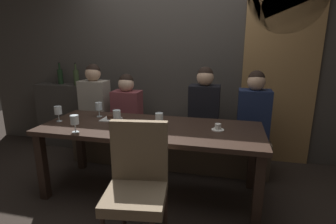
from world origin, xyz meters
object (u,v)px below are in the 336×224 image
object	(u,v)px
dining_table	(151,135)
wine_bottle_dark_red	(60,76)
diner_far_end	(204,103)
wine_glass_far_right	(58,111)
banquette_bench	(167,148)
wine_bottle_pale_label	(76,77)
espresso_cup	(218,127)
diner_bearded	(127,104)
wine_glass_end_left	(159,118)
dessert_plate	(111,118)
chair_near_side	(137,179)
wine_glass_near_left	(75,120)
wine_glass_end_right	(117,115)
fork_on_table	(122,121)
diner_redhead	(95,97)
diner_near_end	(254,108)
wine_glass_near_right	(99,107)

from	to	relation	value
dining_table	wine_bottle_dark_red	distance (m)	2.07
diner_far_end	wine_glass_far_right	size ratio (longest dim) A/B	5.08
banquette_bench	wine_bottle_pale_label	xyz separation A→B (m)	(-1.43, 0.31, 0.84)
banquette_bench	espresso_cup	size ratio (longest dim) A/B	20.83
diner_bearded	wine_glass_far_right	bearing A→B (deg)	-121.91
wine_glass_end_left	dessert_plate	bearing A→B (deg)	161.34
chair_near_side	wine_glass_near_left	distance (m)	0.89
wine_glass_end_right	fork_on_table	xyz separation A→B (m)	(-0.02, 0.16, -0.11)
diner_redhead	dessert_plate	bearing A→B (deg)	-49.14
wine_glass_near_left	wine_glass_end_right	bearing A→B (deg)	41.38
diner_near_end	fork_on_table	size ratio (longest dim) A/B	4.74
chair_near_side	diner_redhead	xyz separation A→B (m)	(-1.11, 1.44, 0.29)
diner_redhead	diner_near_end	size ratio (longest dim) A/B	1.04
wine_glass_end_right	fork_on_table	distance (m)	0.20
diner_redhead	diner_near_end	world-z (taller)	diner_redhead
wine_bottle_pale_label	wine_glass_far_right	size ratio (longest dim) A/B	1.99
diner_bearded	wine_glass_near_right	world-z (taller)	diner_bearded
chair_near_side	wine_bottle_pale_label	size ratio (longest dim) A/B	3.01
dining_table	espresso_cup	size ratio (longest dim) A/B	18.33
wine_glass_end_right	dessert_plate	bearing A→B (deg)	129.30
diner_near_end	chair_near_side	bearing A→B (deg)	-123.46
dining_table	banquette_bench	world-z (taller)	dining_table
diner_bearded	wine_bottle_dark_red	size ratio (longest dim) A/B	2.22
diner_bearded	wine_glass_end_left	bearing A→B (deg)	-50.25
diner_far_end	wine_glass_near_right	xyz separation A→B (m)	(-1.13, -0.48, 0.01)
wine_glass_end_left	wine_glass_near_left	size ratio (longest dim) A/B	1.00
dining_table	wine_glass_end_left	xyz separation A→B (m)	(0.11, -0.08, 0.20)
diner_far_end	wine_glass_near_left	xyz separation A→B (m)	(-1.09, -1.03, 0.01)
banquette_bench	wine_glass_near_right	size ratio (longest dim) A/B	15.24
wine_glass_end_right	diner_redhead	bearing A→B (deg)	130.48
diner_near_end	espresso_cup	bearing A→B (deg)	-120.31
banquette_bench	diner_far_end	distance (m)	0.77
wine_bottle_dark_red	wine_glass_near_left	distance (m)	1.79
diner_bearded	diner_redhead	bearing A→B (deg)	177.26
diner_near_end	wine_glass_end_left	world-z (taller)	diner_near_end
wine_bottle_dark_red	wine_bottle_pale_label	bearing A→B (deg)	-9.08
banquette_bench	wine_glass_far_right	bearing A→B (deg)	-142.86
wine_glass_near_left	wine_glass_near_right	xyz separation A→B (m)	(-0.04, 0.55, 0.00)
dessert_plate	dining_table	bearing A→B (deg)	-14.53
wine_glass_end_left	banquette_bench	bearing A→B (deg)	98.30
wine_glass_end_right	wine_glass_end_left	size ratio (longest dim) A/B	1.00
wine_glass_near_right	dessert_plate	size ratio (longest dim) A/B	0.86
banquette_bench	diner_near_end	world-z (taller)	diner_near_end
wine_glass_near_right	espresso_cup	world-z (taller)	wine_glass_near_right
diner_redhead	diner_far_end	world-z (taller)	diner_redhead
wine_bottle_dark_red	fork_on_table	bearing A→B (deg)	-34.97
wine_bottle_dark_red	dessert_plate	world-z (taller)	wine_bottle_dark_red
wine_bottle_pale_label	wine_glass_end_left	bearing A→B (deg)	-35.15
banquette_bench	diner_near_end	size ratio (longest dim) A/B	3.11
wine_glass_end_right	fork_on_table	world-z (taller)	wine_glass_end_right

